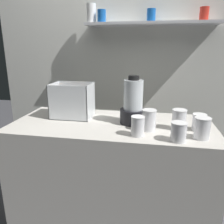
% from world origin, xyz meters
% --- Properties ---
extents(counter, '(1.40, 0.64, 0.90)m').
position_xyz_m(counter, '(0.00, 0.00, 0.45)').
color(counter, beige).
rests_on(counter, ground_plane).
extents(back_wall_unit, '(2.60, 0.24, 2.50)m').
position_xyz_m(back_wall_unit, '(0.00, 0.77, 1.26)').
color(back_wall_unit, silver).
rests_on(back_wall_unit, ground_plane).
extents(carrot_display_bin, '(0.29, 0.22, 0.26)m').
position_xyz_m(carrot_display_bin, '(-0.33, 0.09, 0.98)').
color(carrot_display_bin, white).
rests_on(carrot_display_bin, counter).
extents(blender_pitcher, '(0.18, 0.18, 0.33)m').
position_xyz_m(blender_pitcher, '(0.14, 0.03, 1.03)').
color(blender_pitcher, black).
rests_on(blender_pitcher, counter).
extents(juice_cup_orange_far_left, '(0.08, 0.08, 0.12)m').
position_xyz_m(juice_cup_orange_far_left, '(0.19, -0.20, 0.95)').
color(juice_cup_orange_far_left, white).
rests_on(juice_cup_orange_far_left, counter).
extents(juice_cup_pomegranate_left, '(0.09, 0.09, 0.14)m').
position_xyz_m(juice_cup_pomegranate_left, '(0.26, -0.10, 0.96)').
color(juice_cup_pomegranate_left, white).
rests_on(juice_cup_pomegranate_left, counter).
extents(juice_cup_beet_middle, '(0.09, 0.09, 0.11)m').
position_xyz_m(juice_cup_beet_middle, '(0.43, -0.25, 0.95)').
color(juice_cup_beet_middle, white).
rests_on(juice_cup_beet_middle, counter).
extents(juice_cup_carrot_right, '(0.09, 0.09, 0.13)m').
position_xyz_m(juice_cup_carrot_right, '(0.45, -0.05, 0.96)').
color(juice_cup_carrot_right, white).
rests_on(juice_cup_carrot_right, counter).
extents(juice_cup_carrot_far_right, '(0.09, 0.09, 0.13)m').
position_xyz_m(juice_cup_carrot_far_right, '(0.56, -0.18, 0.96)').
color(juice_cup_carrot_far_right, white).
rests_on(juice_cup_carrot_far_right, counter).
extents(juice_cup_carrot_rightmost, '(0.09, 0.09, 0.11)m').
position_xyz_m(juice_cup_carrot_rightmost, '(0.57, -0.04, 0.95)').
color(juice_cup_carrot_rightmost, white).
rests_on(juice_cup_carrot_rightmost, counter).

